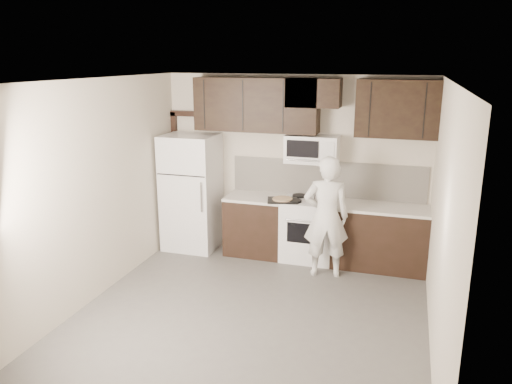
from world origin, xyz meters
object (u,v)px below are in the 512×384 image
at_px(person, 326,217).
at_px(microwave, 312,149).
at_px(refrigerator, 192,192).
at_px(stove, 308,229).

bearing_deg(person, microwave, -74.12).
height_order(microwave, refrigerator, microwave).
xyz_separation_m(stove, refrigerator, (-1.85, -0.05, 0.44)).
bearing_deg(microwave, person, -61.49).
height_order(microwave, person, microwave).
distance_m(microwave, refrigerator, 2.00).
height_order(stove, microwave, microwave).
bearing_deg(person, stove, -68.84).
xyz_separation_m(stove, microwave, (-0.00, 0.12, 1.19)).
distance_m(stove, refrigerator, 1.90).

